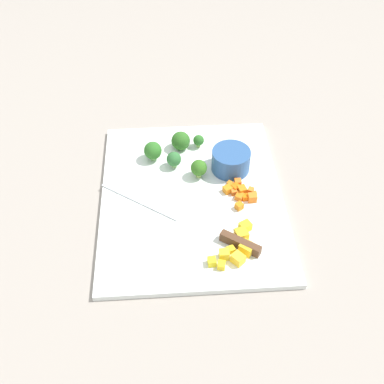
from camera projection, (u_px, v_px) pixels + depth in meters
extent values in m
plane|color=gray|center=(192.00, 199.00, 0.96)|extent=(4.00, 4.00, 0.00)
cube|color=white|center=(192.00, 197.00, 0.95)|extent=(0.45, 0.37, 0.01)
cylinder|color=#2D548C|center=(231.00, 160.00, 0.99)|extent=(0.08, 0.08, 0.05)
cube|color=silver|center=(141.00, 200.00, 0.94)|extent=(0.12, 0.16, 0.00)
cube|color=brown|center=(240.00, 243.00, 0.85)|extent=(0.06, 0.07, 0.02)
cube|color=orange|center=(242.00, 189.00, 0.95)|extent=(0.02, 0.02, 0.02)
cube|color=orange|center=(240.00, 197.00, 0.94)|extent=(0.02, 0.02, 0.01)
cube|color=orange|center=(238.00, 183.00, 0.96)|extent=(0.01, 0.01, 0.01)
cube|color=orange|center=(234.00, 192.00, 0.95)|extent=(0.02, 0.01, 0.01)
cube|color=orange|center=(245.00, 197.00, 0.94)|extent=(0.01, 0.01, 0.01)
cube|color=orange|center=(239.00, 206.00, 0.92)|extent=(0.02, 0.02, 0.01)
cube|color=orange|center=(252.00, 198.00, 0.93)|extent=(0.02, 0.02, 0.02)
cube|color=orange|center=(236.00, 188.00, 0.95)|extent=(0.02, 0.02, 0.01)
cube|color=orange|center=(254.00, 194.00, 0.94)|extent=(0.01, 0.01, 0.01)
cube|color=orange|center=(250.00, 190.00, 0.95)|extent=(0.02, 0.02, 0.01)
cube|color=orange|center=(228.00, 189.00, 0.95)|extent=(0.02, 0.02, 0.01)
cube|color=orange|center=(230.00, 184.00, 0.96)|extent=(0.02, 0.02, 0.01)
cube|color=yellow|center=(241.00, 235.00, 0.87)|extent=(0.03, 0.03, 0.02)
cube|color=yellow|center=(212.00, 262.00, 0.83)|extent=(0.02, 0.02, 0.01)
cube|color=yellow|center=(238.00, 259.00, 0.83)|extent=(0.03, 0.03, 0.02)
cube|color=yellow|center=(221.00, 265.00, 0.82)|extent=(0.02, 0.02, 0.01)
cube|color=yellow|center=(224.00, 254.00, 0.84)|extent=(0.02, 0.02, 0.02)
cube|color=yellow|center=(245.00, 226.00, 0.88)|extent=(0.03, 0.03, 0.02)
cube|color=yellow|center=(247.00, 248.00, 0.84)|extent=(0.03, 0.03, 0.02)
cube|color=yellow|center=(231.00, 250.00, 0.85)|extent=(0.02, 0.02, 0.01)
cylinder|color=#80B56B|center=(153.00, 157.00, 1.02)|extent=(0.01, 0.01, 0.01)
sphere|color=#2D6A24|center=(153.00, 150.00, 1.01)|extent=(0.04, 0.04, 0.04)
cylinder|color=#97BB5B|center=(199.00, 174.00, 0.98)|extent=(0.01, 0.01, 0.01)
sphere|color=#356B20|center=(199.00, 168.00, 0.97)|extent=(0.03, 0.03, 0.03)
cylinder|color=#87B469|center=(174.00, 164.00, 1.00)|extent=(0.01, 0.01, 0.01)
sphere|color=#306B34|center=(174.00, 159.00, 0.99)|extent=(0.03, 0.03, 0.03)
cylinder|color=#95C257|center=(199.00, 145.00, 1.05)|extent=(0.01, 0.01, 0.01)
sphere|color=#2B6624|center=(199.00, 140.00, 1.04)|extent=(0.02, 0.02, 0.02)
cylinder|color=#8EB95B|center=(181.00, 146.00, 1.05)|extent=(0.01, 0.01, 0.01)
sphere|color=#2E6421|center=(181.00, 141.00, 1.04)|extent=(0.04, 0.04, 0.04)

